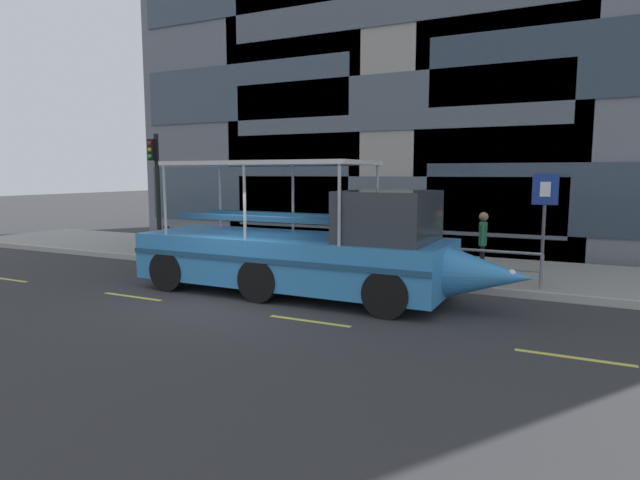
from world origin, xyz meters
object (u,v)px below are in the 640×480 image
duck_tour_boat (312,251)px  leaned_bicycle (172,243)px  traffic_light_pole (156,181)px  pedestrian_near_bow (483,238)px  pedestrian_mid_left (338,232)px  parking_sign (544,210)px

duck_tour_boat → leaned_bicycle: bearing=158.6°
traffic_light_pole → pedestrian_near_bow: traffic_light_pole is taller
leaned_bicycle → pedestrian_mid_left: size_ratio=1.06×
parking_sign → pedestrian_near_bow: (-1.49, 0.36, -0.82)m
traffic_light_pole → parking_sign: size_ratio=1.49×
duck_tour_boat → parking_sign: bearing=29.9°
pedestrian_mid_left → parking_sign: bearing=-5.8°
leaned_bicycle → pedestrian_mid_left: (5.91, 0.78, 0.62)m
traffic_light_pole → duck_tour_boat: (7.49, -2.79, -1.58)m
duck_tour_boat → pedestrian_mid_left: duck_tour_boat is taller
leaned_bicycle → pedestrian_near_bow: bearing=3.1°
duck_tour_boat → pedestrian_mid_left: bearing=104.1°
leaned_bicycle → pedestrian_mid_left: pedestrian_mid_left is taller
traffic_light_pole → pedestrian_mid_left: 6.83m
parking_sign → duck_tour_boat: size_ratio=0.29×
leaned_bicycle → traffic_light_pole: bearing=169.5°
pedestrian_mid_left → duck_tour_boat: bearing=-75.9°
traffic_light_pole → parking_sign: 12.46m
traffic_light_pole → duck_tour_boat: 8.15m
pedestrian_near_bow → pedestrian_mid_left: pedestrian_near_bow is taller
pedestrian_near_bow → leaned_bicycle: bearing=-176.9°
leaned_bicycle → duck_tour_boat: (6.77, -2.65, 0.53)m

